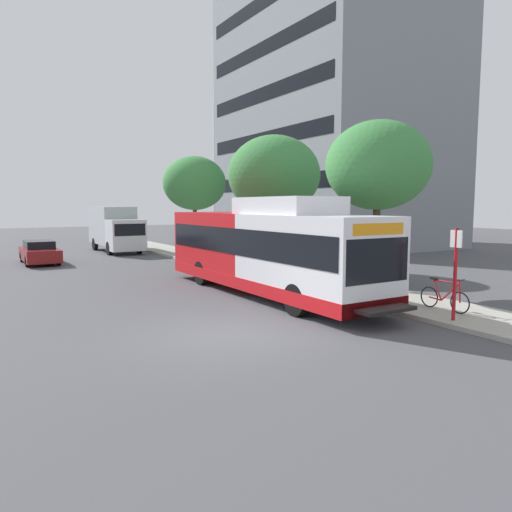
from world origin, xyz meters
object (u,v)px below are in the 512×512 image
at_px(bus_stop_sign_pole, 455,267).
at_px(street_tree_mid_block, 274,175).
at_px(street_tree_far_block, 194,183).
at_px(transit_bus, 266,250).
at_px(parked_car_far_lane, 40,252).
at_px(box_truck_background, 115,228).
at_px(street_tree_near_stop, 378,166).
at_px(bicycle_parked, 444,297).

distance_m(bus_stop_sign_pole, street_tree_mid_block, 13.06).
height_order(bus_stop_sign_pole, street_tree_far_block, street_tree_far_block).
bearing_deg(transit_bus, bus_stop_sign_pole, -73.50).
distance_m(street_tree_mid_block, parked_car_far_lane, 14.37).
height_order(parked_car_far_lane, box_truck_background, box_truck_background).
height_order(street_tree_near_stop, parked_car_far_lane, street_tree_near_stop).
distance_m(bus_stop_sign_pole, street_tree_far_block, 21.55).
relative_size(street_tree_near_stop, parked_car_far_lane, 1.42).
bearing_deg(street_tree_near_stop, bicycle_parked, -103.72).
bearing_deg(street_tree_near_stop, box_truck_background, 100.62).
height_order(street_tree_near_stop, street_tree_far_block, street_tree_far_block).
bearing_deg(parked_car_far_lane, street_tree_mid_block, -42.08).
height_order(transit_bus, bus_stop_sign_pole, transit_bus).
distance_m(street_tree_near_stop, street_tree_mid_block, 7.67).
xyz_separation_m(bicycle_parked, street_tree_far_block, (0.80, 20.29, 4.26)).
bearing_deg(street_tree_far_block, transit_bus, -104.09).
height_order(bus_stop_sign_pole, bicycle_parked, bus_stop_sign_pole).
bearing_deg(transit_bus, street_tree_near_stop, -26.87).
height_order(street_tree_far_block, box_truck_background, street_tree_far_block).
bearing_deg(bus_stop_sign_pole, bicycle_parked, 47.97).
height_order(transit_bus, street_tree_mid_block, street_tree_mid_block).
xyz_separation_m(street_tree_far_block, parked_car_far_lane, (-9.65, 0.40, -4.16)).
distance_m(street_tree_mid_block, box_truck_background, 15.12).
distance_m(transit_bus, box_truck_background, 19.83).
xyz_separation_m(street_tree_mid_block, parked_car_far_lane, (-10.18, 9.20, -4.26)).
xyz_separation_m(bus_stop_sign_pole, street_tree_far_block, (1.66, 21.25, 3.17)).
bearing_deg(bus_stop_sign_pole, street_tree_mid_block, 80.01).
bearing_deg(bus_stop_sign_pole, street_tree_far_block, 85.53).
bearing_deg(bus_stop_sign_pole, box_truck_background, 94.91).
xyz_separation_m(transit_bus, street_tree_near_stop, (3.79, -1.92, 3.14)).
bearing_deg(bicycle_parked, street_tree_far_block, 87.75).
height_order(street_tree_mid_block, parked_car_far_lane, street_tree_mid_block).
height_order(street_tree_far_block, parked_car_far_lane, street_tree_far_block).
relative_size(bicycle_parked, street_tree_mid_block, 0.26).
distance_m(transit_bus, street_tree_mid_block, 7.80).
height_order(street_tree_mid_block, street_tree_far_block, street_tree_mid_block).
distance_m(transit_bus, bicycle_parked, 6.52).
bearing_deg(bus_stop_sign_pole, transit_bus, 106.50).
relative_size(bicycle_parked, box_truck_background, 0.25).
relative_size(bicycle_parked, street_tree_near_stop, 0.28).
height_order(transit_bus, parked_car_far_lane, transit_bus).
bearing_deg(street_tree_near_stop, street_tree_mid_block, 87.05).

